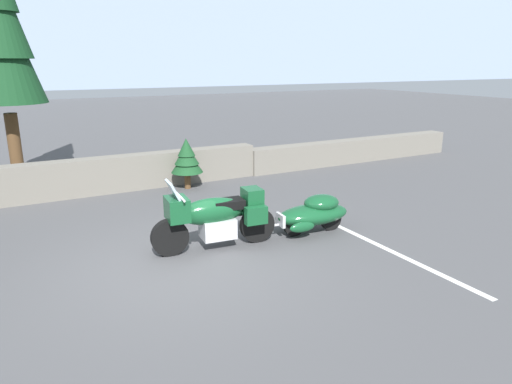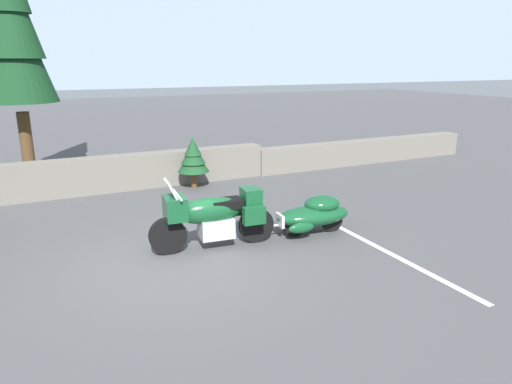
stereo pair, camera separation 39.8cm
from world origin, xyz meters
name	(u,v)px [view 2 (the right image)]	position (x,y,z in m)	size (l,w,h in m)	color
ground_plane	(180,263)	(0.00, 0.00, 0.00)	(80.00, 80.00, 0.00)	#4C4C4F
stone_guard_wall	(98,176)	(-0.57, 5.18, 0.44)	(24.00, 0.59, 0.95)	slate
distant_ridgeline	(29,37)	(0.00, 95.15, 8.00)	(240.00, 80.00, 16.00)	#8C9EB7
touring_motorcycle	(213,215)	(0.76, 0.39, 0.62)	(2.31, 0.87, 1.33)	black
car_shaped_trailer	(314,214)	(2.78, 0.19, 0.41)	(2.23, 0.86, 0.76)	black
pine_tree_tall	(10,22)	(-2.14, 7.11, 4.27)	(1.97, 1.97, 6.81)	brown
pine_sapling_near	(193,157)	(1.80, 4.57, 0.84)	(0.84, 0.84, 1.35)	brown
parking_stripe_marker	(400,258)	(3.46, -1.50, 0.00)	(0.12, 3.60, 0.01)	silver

